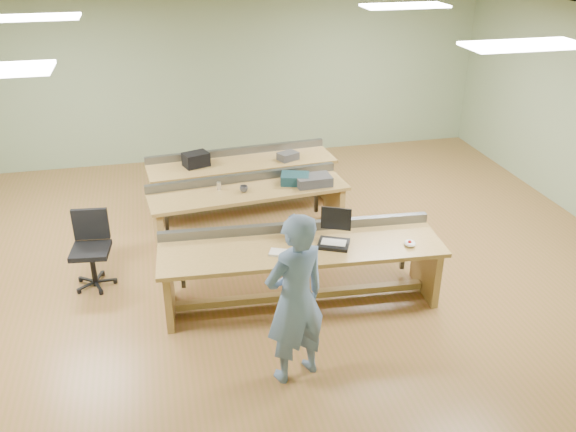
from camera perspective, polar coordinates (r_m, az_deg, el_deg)
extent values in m
plane|color=brown|center=(8.13, -3.18, -4.13)|extent=(10.00, 10.00, 0.00)
plane|color=silver|center=(7.10, -3.81, 17.24)|extent=(10.00, 10.00, 0.00)
cube|color=gray|center=(11.29, -7.01, 12.71)|extent=(10.00, 0.04, 3.00)
cube|color=gray|center=(4.07, 6.42, -13.69)|extent=(10.00, 0.04, 3.00)
cube|color=white|center=(8.61, -23.00, 16.72)|extent=(1.20, 0.50, 0.03)
cube|color=white|center=(6.62, 21.25, 14.68)|extent=(1.20, 0.50, 0.03)
cube|color=white|center=(9.24, 10.88, 18.75)|extent=(1.20, 0.50, 0.03)
cube|color=#AF854A|center=(6.91, 1.29, -3.06)|extent=(3.28, 1.07, 0.05)
cube|color=#AF854A|center=(7.02, -11.07, -6.65)|extent=(0.13, 0.76, 0.70)
cube|color=#AF854A|center=(7.49, 12.77, -4.58)|extent=(0.13, 0.76, 0.70)
cube|color=#AF854A|center=(7.23, 1.24, -7.38)|extent=(2.93, 0.29, 0.08)
cube|color=#54575C|center=(7.21, 0.74, -1.01)|extent=(3.23, 0.29, 0.11)
cube|color=#AF854A|center=(8.35, -3.67, 2.31)|extent=(2.79, 0.99, 0.05)
cube|color=#AF854A|center=(8.32, -12.03, -1.22)|extent=(0.14, 0.63, 0.70)
cube|color=#AF854A|center=(8.88, 4.30, 1.14)|extent=(0.14, 0.63, 0.70)
cube|color=#AF854A|center=(8.62, -3.55, -1.49)|extent=(2.43, 0.33, 0.08)
cube|color=#54575C|center=(8.61, -4.25, 3.62)|extent=(2.72, 0.34, 0.11)
cube|color=#AF854A|center=(9.33, -4.33, 4.93)|extent=(2.90, 0.99, 0.05)
cube|color=#AF854A|center=(9.29, -12.20, 1.77)|extent=(0.13, 0.66, 0.70)
cube|color=#AF854A|center=(9.83, 3.26, 3.75)|extent=(0.13, 0.66, 0.70)
cube|color=#AF854A|center=(9.57, -4.21, 1.44)|extent=(2.54, 0.31, 0.08)
cube|color=#54575C|center=(9.61, -4.83, 6.07)|extent=(2.84, 0.32, 0.11)
imported|color=slate|center=(5.74, 0.69, -7.81)|extent=(0.75, 0.62, 1.78)
cube|color=black|center=(6.93, 4.29, -2.62)|extent=(0.43, 0.40, 0.04)
cube|color=black|center=(6.93, 4.52, -0.25)|extent=(0.32, 0.16, 0.27)
cube|color=silver|center=(6.72, 0.22, -3.55)|extent=(0.49, 0.33, 0.03)
ellipsoid|color=white|center=(7.03, 11.35, -2.52)|extent=(0.17, 0.18, 0.06)
cube|color=black|center=(7.01, 0.91, -1.53)|extent=(0.30, 0.23, 0.18)
cylinder|color=black|center=(7.83, -17.74, -4.75)|extent=(0.06, 0.06, 0.47)
cube|color=black|center=(7.71, -18.00, -3.12)|extent=(0.50, 0.50, 0.06)
cube|color=black|center=(7.78, -17.98, -0.72)|extent=(0.43, 0.10, 0.40)
cylinder|color=black|center=(7.94, -17.54, -6.01)|extent=(0.57, 0.57, 0.06)
cube|color=#12313A|center=(8.51, 0.66, 3.50)|extent=(0.45, 0.39, 0.13)
cube|color=#38383B|center=(8.46, 2.38, 3.35)|extent=(0.50, 0.33, 0.13)
imported|color=#38383B|center=(8.26, -4.16, 2.55)|extent=(0.13, 0.13, 0.09)
cylinder|color=silver|center=(8.36, -6.48, 2.81)|extent=(0.07, 0.07, 0.11)
cube|color=black|center=(9.21, -8.61, 5.25)|extent=(0.42, 0.36, 0.21)
cube|color=#38383B|center=(9.36, 0.00, 5.63)|extent=(0.35, 0.31, 0.12)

